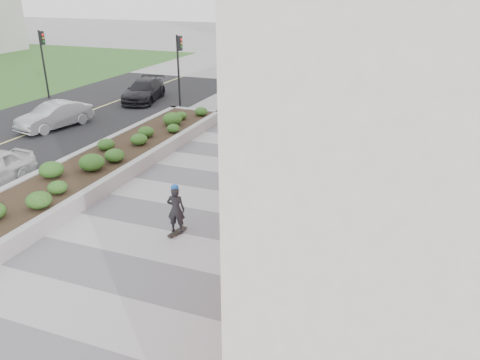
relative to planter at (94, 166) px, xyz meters
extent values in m
plane|color=gray|center=(5.50, -7.00, -0.42)|extent=(160.00, 160.00, 0.00)
cube|color=#A8A8AD|center=(5.50, -4.00, -0.41)|extent=(8.00, 36.00, 0.01)
cube|color=beige|center=(12.50, 2.00, 3.58)|extent=(6.00, 24.00, 8.00)
cube|color=red|center=(9.52, 2.00, 1.08)|extent=(0.12, 24.00, 3.00)
cube|color=#9E9EA0|center=(0.00, 8.85, -0.14)|extent=(3.00, 0.30, 0.55)
cube|color=#9E9EA0|center=(-1.35, 0.00, -0.14)|extent=(0.30, 18.00, 0.55)
cube|color=#9E9EA0|center=(1.35, 0.00, -0.14)|extent=(0.30, 18.00, 0.55)
cube|color=#2D2116|center=(0.00, 0.00, -0.17)|extent=(2.40, 17.40, 0.50)
cylinder|color=black|center=(-1.80, 10.50, 1.68)|extent=(0.12, 0.12, 4.20)
cube|color=black|center=(-1.62, 10.50, 3.33)|extent=(0.18, 0.28, 0.80)
cylinder|color=black|center=(-11.00, 10.00, 1.68)|extent=(0.12, 0.12, 4.20)
cube|color=black|center=(-10.82, 10.00, 3.33)|extent=(0.18, 0.28, 0.80)
cylinder|color=#595654|center=(6.00, -4.00, -0.42)|extent=(0.44, 0.44, 0.01)
cube|color=black|center=(5.03, -2.86, -0.35)|extent=(0.33, 0.74, 0.02)
imported|color=black|center=(5.03, -2.86, 0.37)|extent=(0.58, 0.45, 1.43)
sphere|color=blue|center=(5.03, -2.86, 1.05)|extent=(0.23, 0.23, 0.23)
imported|color=#AAABB2|center=(-5.90, 4.73, 0.22)|extent=(2.15, 4.10, 1.29)
imported|color=black|center=(-4.86, 11.57, 0.22)|extent=(2.77, 4.72, 1.28)
camera|label=1|loc=(11.03, -13.51, 6.37)|focal=35.00mm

